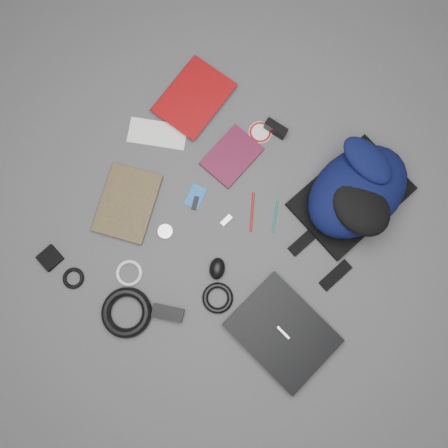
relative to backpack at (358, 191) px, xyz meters
The scene contains 23 objects.
ground 0.50m from the backpack, 139.06° to the right, with size 4.00×4.00×0.00m, color #4F4F51.
backpack is the anchor object (origin of this frame).
laptop 0.57m from the backpack, 90.03° to the right, with size 0.34×0.27×0.03m, color black.
textbook_red 0.82m from the backpack, behind, with size 0.21×0.29×0.03m, color maroon.
comic_book 0.94m from the backpack, 151.66° to the right, with size 0.20×0.27×0.02m, color #A4860B.
envelope 0.78m from the backpack, behind, with size 0.22×0.10×0.00m, color white.
dvd_case 0.48m from the backpack, behind, with size 0.15×0.21×0.02m, color #480D22.
compact_camera 0.39m from the backpack, 165.15° to the left, with size 0.09×0.03×0.05m, color black.
sticker_disc 0.43m from the backpack, behind, with size 0.09×0.09×0.00m, color white.
pen_teal 0.31m from the backpack, 136.95° to the right, with size 0.01×0.01×0.12m, color #0C6F61.
pen_red 0.39m from the backpack, 142.80° to the right, with size 0.01×0.01×0.15m, color #A5100C.
id_badge 0.59m from the backpack, 151.79° to the right, with size 0.06×0.09×0.00m, color blue.
usb_black 0.59m from the backpack, 149.30° to the right, with size 0.02×0.05×0.01m, color black.
usb_silver 0.48m from the backpack, 140.78° to the right, with size 0.02×0.05×0.01m, color #A6A7A9.
mouse 0.57m from the backpack, 123.29° to the right, with size 0.06×0.08×0.04m, color black.
headphone_left 0.82m from the backpack, 144.54° to the right, with size 0.05×0.05×0.01m, color silver.
headphone_right 0.71m from the backpack, 140.86° to the right, with size 0.05×0.05×0.01m, color silver.
cable_coil 0.63m from the backpack, 114.68° to the right, with size 0.11×0.11×0.02m, color black.
power_brick 0.80m from the backpack, 119.33° to the right, with size 0.11×0.05×0.03m, color black.
power_cord_coil 0.93m from the backpack, 124.27° to the right, with size 0.18×0.18×0.04m, color black.
pouch 1.14m from the backpack, 139.89° to the right, with size 0.07×0.07×0.02m, color black.
earbud_coil 1.07m from the backpack, 135.06° to the right, with size 0.08×0.08×0.01m, color black.
white_cable_coil 0.88m from the backpack, 132.46° to the right, with size 0.10×0.10×0.01m, color white.
Camera 1 is at (0.13, -0.23, 1.60)m, focal length 35.00 mm.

